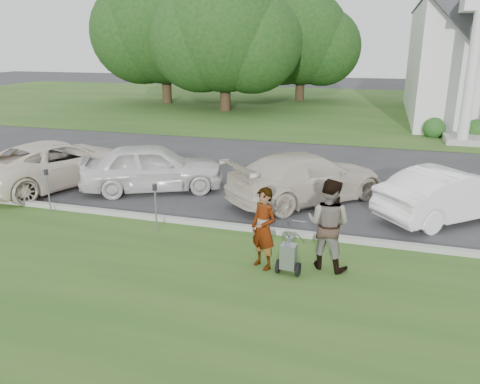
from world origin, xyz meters
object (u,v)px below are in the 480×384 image
at_px(parking_meter_far, 48,185).
at_px(car_c, 307,177).
at_px(tree_far, 164,29).
at_px(tree_back, 301,42).
at_px(car_d, 451,194).
at_px(car_a, 58,163).
at_px(person_right, 328,225).
at_px(parking_meter_near, 155,202).
at_px(person_left, 264,229).
at_px(striping_cart, 289,257).
at_px(car_b, 153,167).
at_px(tree_left, 225,36).

relative_size(parking_meter_far, car_c, 0.26).
height_order(tree_far, parking_meter_far, tree_far).
height_order(tree_back, car_d, tree_back).
xyz_separation_m(tree_far, car_a, (6.47, -22.23, -4.94)).
relative_size(person_right, parking_meter_near, 1.49).
distance_m(person_left, parking_meter_near, 3.26).
distance_m(striping_cart, car_b, 7.07).
relative_size(person_left, parking_meter_far, 1.36).
height_order(tree_left, person_right, tree_left).
bearing_deg(parking_meter_near, car_d, 24.35).
xyz_separation_m(tree_far, car_c, (14.84, -21.54, -4.95)).
xyz_separation_m(person_right, car_a, (-9.50, 3.69, -0.23)).
relative_size(tree_back, striping_cart, 9.61).
xyz_separation_m(parking_meter_near, car_c, (3.23, 3.68, -0.09)).
distance_m(tree_back, striping_cart, 32.19).
bearing_deg(car_c, car_b, 48.15).
height_order(person_right, car_c, person_right).
height_order(person_right, car_d, person_right).
bearing_deg(car_a, parking_meter_far, 141.80).
bearing_deg(car_b, person_right, -148.71).
xyz_separation_m(striping_cart, car_d, (3.58, 4.51, 0.32)).
bearing_deg(tree_left, striping_cart, -68.47).
relative_size(parking_meter_near, car_b, 0.29).
distance_m(striping_cart, car_d, 5.77).
height_order(parking_meter_near, parking_meter_far, parking_meter_near).
relative_size(tree_left, car_a, 1.95).
distance_m(tree_far, car_c, 26.62).
xyz_separation_m(person_left, parking_meter_near, (-3.07, 1.10, -0.06)).
bearing_deg(car_c, person_left, 131.84).
distance_m(parking_meter_far, car_d, 11.17).
distance_m(person_left, car_a, 9.16).
relative_size(tree_left, car_c, 2.08).
height_order(tree_back, person_left, tree_back).
bearing_deg(person_right, tree_left, -50.86).
relative_size(tree_back, car_d, 2.23).
height_order(person_right, car_b, person_right).
bearing_deg(parking_meter_far, person_left, -13.32).
height_order(parking_meter_near, car_c, car_c).
xyz_separation_m(person_left, parking_meter_far, (-6.64, 1.57, -0.07)).
bearing_deg(person_left, car_c, 119.83).
distance_m(parking_meter_near, car_b, 3.74).
height_order(tree_left, parking_meter_far, tree_left).
relative_size(tree_back, person_left, 5.40).
bearing_deg(tree_back, person_right, -79.07).
distance_m(tree_back, parking_meter_far, 30.07).
bearing_deg(person_left, tree_left, 142.22).
xyz_separation_m(tree_far, tree_back, (10.00, 5.00, -0.97)).
xyz_separation_m(parking_meter_far, car_d, (10.81, 2.80, -0.11)).
height_order(striping_cart, person_right, person_right).
bearing_deg(parking_meter_far, car_a, 121.78).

